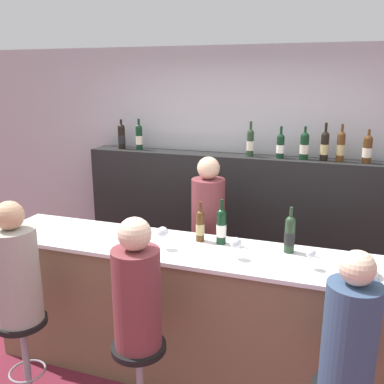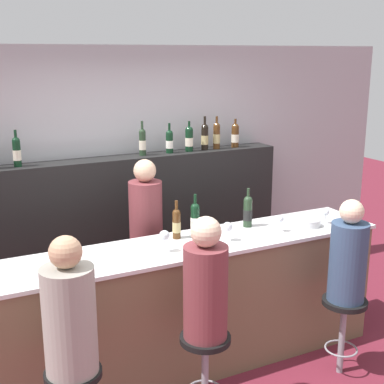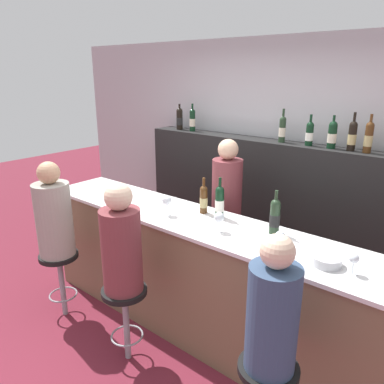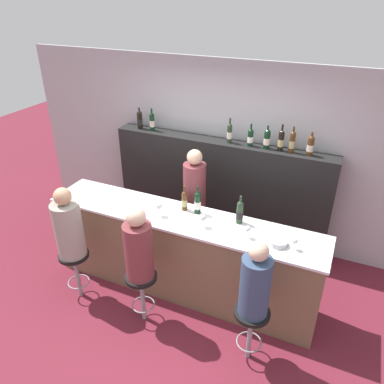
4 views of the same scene
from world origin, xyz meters
The scene contains 25 objects.
ground_plane centered at (0.00, 0.00, 0.00)m, with size 16.00×16.00×0.00m, color maroon.
wall_back centered at (0.00, 1.76, 1.30)m, with size 6.40×0.05×2.60m.
bar_counter centered at (0.00, 0.29, 0.54)m, with size 3.32×0.63×1.08m.
back_bar_cabinet centered at (0.00, 1.54, 0.78)m, with size 3.12×0.28×1.56m.
wine_bottle_counter_0 centered at (-0.03, 0.45, 1.20)m, with size 0.07×0.07×0.31m.
wine_bottle_counter_1 centered at (0.13, 0.45, 1.22)m, with size 0.08×0.08×0.35m.
wine_bottle_counter_2 centered at (0.64, 0.45, 1.22)m, with size 0.08×0.08×0.34m.
wine_bottle_backbar_0 centered at (-1.26, 1.54, 1.69)m, with size 0.08×0.08×0.31m.
wine_bottle_backbar_1 centered at (-1.06, 1.54, 1.69)m, with size 0.07×0.07×0.32m.
wine_bottle_backbar_2 centered at (0.12, 1.54, 1.69)m, with size 0.07×0.07×0.33m.
wine_bottle_backbar_3 centered at (0.40, 1.54, 1.68)m, with size 0.07×0.07×0.30m.
wine_bottle_backbar_4 centered at (0.62, 1.54, 1.69)m, with size 0.08×0.08×0.31m.
wine_bottle_backbar_5 centered at (0.80, 1.54, 1.70)m, with size 0.07×0.07×0.34m.
wine_bottle_backbar_6 centered at (0.94, 1.54, 1.70)m, with size 0.07×0.07×0.34m.
wine_glass_0 centered at (-0.24, 0.21, 1.20)m, with size 0.08×0.08×0.17m.
wine_glass_1 centered at (0.30, 0.21, 1.19)m, with size 0.08×0.08×0.16m.
wine_glass_2 centered at (0.80, 0.21, 1.18)m, with size 0.07×0.07×0.14m.
wine_glass_3 centered at (1.29, 0.21, 1.17)m, with size 0.06×0.06×0.13m.
metal_bowl centered at (1.13, 0.22, 1.11)m, with size 0.19×0.19×0.06m.
bar_stool_left centered at (-1.11, -0.34, 0.50)m, with size 0.35×0.35×0.64m.
guest_seated_left centered at (-1.11, -0.34, 1.02)m, with size 0.32×0.32×0.87m.
bar_stool_middle centered at (-0.19, -0.34, 0.50)m, with size 0.35×0.35×0.64m.
guest_seated_middle centered at (-0.19, -0.34, 1.02)m, with size 0.30×0.30×0.86m.
guest_seated_right centered at (1.06, -0.34, 1.00)m, with size 0.29×0.29×0.82m.
bartender centered at (-0.11, 0.92, 0.77)m, with size 0.29×0.29×1.65m.
Camera 3 is at (1.81, -1.95, 2.24)m, focal length 35.00 mm.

